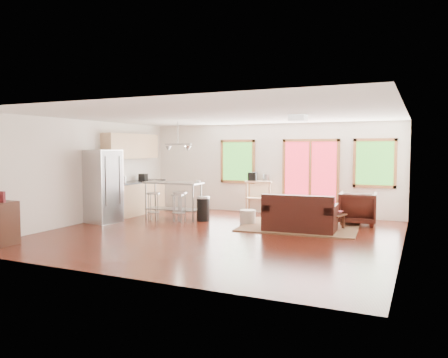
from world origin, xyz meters
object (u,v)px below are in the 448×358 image
at_px(rug, 299,227).
at_px(coffee_table, 324,215).
at_px(ottoman, 299,216).
at_px(refrigerator, 103,186).
at_px(loveseat, 300,216).
at_px(kitchen_cart, 258,185).
at_px(armchair, 358,207).
at_px(island, 173,194).

bearing_deg(rug, coffee_table, 8.50).
bearing_deg(ottoman, refrigerator, -156.61).
height_order(loveseat, kitchen_cart, kitchen_cart).
height_order(armchair, ottoman, armchair).
xyz_separation_m(loveseat, kitchen_cart, (-1.83, 2.25, 0.48)).
bearing_deg(island, refrigerator, -137.00).
bearing_deg(ottoman, rug, -73.99).
relative_size(refrigerator, kitchen_cart, 1.56).
relative_size(ottoman, island, 0.34).
xyz_separation_m(ottoman, refrigerator, (-4.57, -1.98, 0.75)).
bearing_deg(kitchen_cart, island, -131.99).
relative_size(rug, ottoman, 5.02).
xyz_separation_m(coffee_table, kitchen_cart, (-2.27, 1.70, 0.50)).
height_order(coffee_table, kitchen_cart, kitchen_cart).
height_order(rug, loveseat, loveseat).
bearing_deg(rug, loveseat, -74.04).
relative_size(armchair, refrigerator, 0.49).
height_order(loveseat, refrigerator, refrigerator).
height_order(ottoman, refrigerator, refrigerator).
bearing_deg(refrigerator, loveseat, 19.71).
xyz_separation_m(loveseat, ottoman, (-0.31, 1.08, -0.16)).
bearing_deg(armchair, ottoman, 9.30).
xyz_separation_m(loveseat, refrigerator, (-4.88, -0.90, 0.59)).
height_order(ottoman, kitchen_cart, kitchen_cart).
distance_m(armchair, ottoman, 1.46).
height_order(loveseat, armchair, armchair).
relative_size(refrigerator, island, 1.17).
relative_size(island, kitchen_cart, 1.33).
bearing_deg(rug, kitchen_cart, 133.58).
distance_m(refrigerator, kitchen_cart, 4.38).
height_order(rug, coffee_table, coffee_table).
height_order(loveseat, ottoman, loveseat).
bearing_deg(kitchen_cart, refrigerator, -134.06).
bearing_deg(kitchen_cart, rug, -46.42).
bearing_deg(island, ottoman, 12.89).
height_order(loveseat, coffee_table, loveseat).
relative_size(coffee_table, armchair, 1.13).
height_order(rug, refrigerator, refrigerator).
bearing_deg(loveseat, armchair, 49.75).
distance_m(armchair, island, 4.77).
xyz_separation_m(rug, ottoman, (-0.18, 0.61, 0.17)).
xyz_separation_m(loveseat, island, (-3.55, 0.34, 0.34)).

